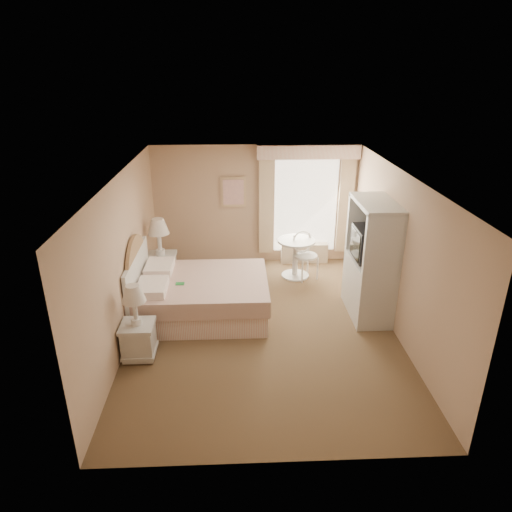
{
  "coord_description": "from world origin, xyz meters",
  "views": [
    {
      "loc": [
        -0.39,
        -6.4,
        3.96
      ],
      "look_at": [
        -0.09,
        0.3,
        1.13
      ],
      "focal_mm": 32.0,
      "sensor_mm": 36.0,
      "label": 1
    }
  ],
  "objects_px": {
    "cafe_chair": "(304,251)",
    "bed": "(195,295)",
    "armoire": "(370,269)",
    "nightstand_near": "(138,331)",
    "nightstand_far": "(161,262)",
    "round_table": "(296,252)"
  },
  "relations": [
    {
      "from": "nightstand_near",
      "to": "cafe_chair",
      "type": "relative_size",
      "value": 1.21
    },
    {
      "from": "bed",
      "to": "round_table",
      "type": "distance_m",
      "value": 2.38
    },
    {
      "from": "nightstand_far",
      "to": "bed",
      "type": "bearing_deg",
      "value": -57.11
    },
    {
      "from": "nightstand_far",
      "to": "armoire",
      "type": "height_order",
      "value": "armoire"
    },
    {
      "from": "nightstand_near",
      "to": "round_table",
      "type": "bearing_deg",
      "value": 45.39
    },
    {
      "from": "cafe_chair",
      "to": "nightstand_near",
      "type": "bearing_deg",
      "value": -160.32
    },
    {
      "from": "armoire",
      "to": "nightstand_near",
      "type": "bearing_deg",
      "value": -162.89
    },
    {
      "from": "bed",
      "to": "armoire",
      "type": "height_order",
      "value": "armoire"
    },
    {
      "from": "round_table",
      "to": "nightstand_far",
      "type": "bearing_deg",
      "value": -173.05
    },
    {
      "from": "bed",
      "to": "cafe_chair",
      "type": "height_order",
      "value": "bed"
    },
    {
      "from": "round_table",
      "to": "armoire",
      "type": "distance_m",
      "value": 1.87
    },
    {
      "from": "round_table",
      "to": "nightstand_near",
      "type": "bearing_deg",
      "value": -134.61
    },
    {
      "from": "bed",
      "to": "armoire",
      "type": "xyz_separation_m",
      "value": [
        2.93,
        -0.09,
        0.46
      ]
    },
    {
      "from": "cafe_chair",
      "to": "armoire",
      "type": "distance_m",
      "value": 1.75
    },
    {
      "from": "nightstand_far",
      "to": "round_table",
      "type": "relative_size",
      "value": 1.71
    },
    {
      "from": "cafe_chair",
      "to": "nightstand_far",
      "type": "bearing_deg",
      "value": 162.19
    },
    {
      "from": "nightstand_near",
      "to": "nightstand_far",
      "type": "height_order",
      "value": "nightstand_far"
    },
    {
      "from": "cafe_chair",
      "to": "armoire",
      "type": "bearing_deg",
      "value": -83.05
    },
    {
      "from": "armoire",
      "to": "nightstand_far",
      "type": "bearing_deg",
      "value": 161.73
    },
    {
      "from": "bed",
      "to": "cafe_chair",
      "type": "relative_size",
      "value": 2.33
    },
    {
      "from": "nightstand_near",
      "to": "nightstand_far",
      "type": "relative_size",
      "value": 0.86
    },
    {
      "from": "cafe_chair",
      "to": "bed",
      "type": "bearing_deg",
      "value": -169.2
    }
  ]
}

